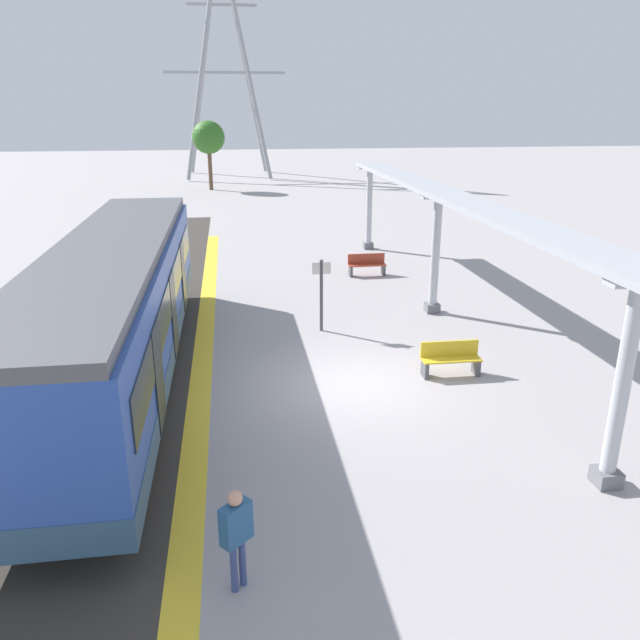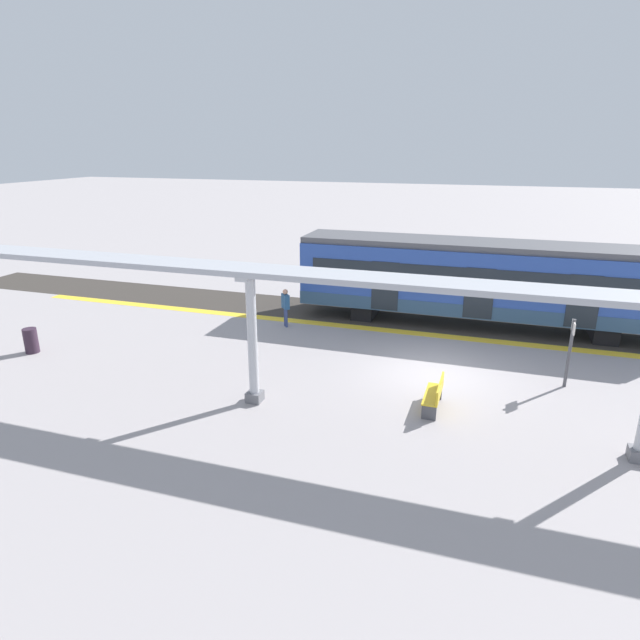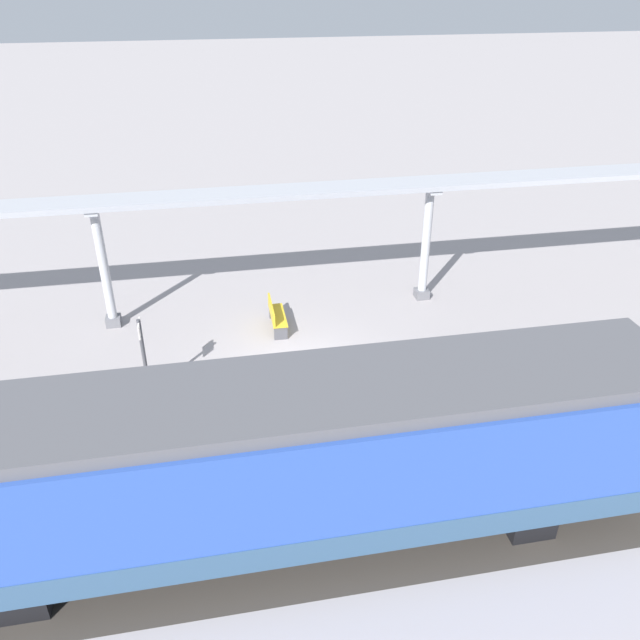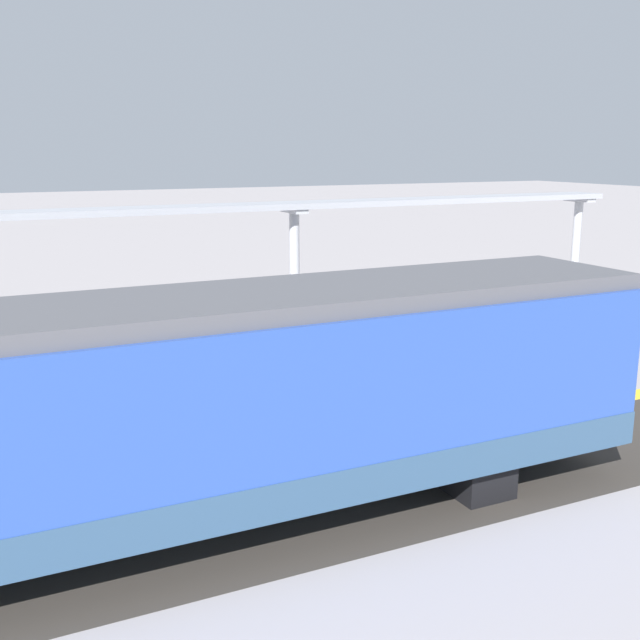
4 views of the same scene
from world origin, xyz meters
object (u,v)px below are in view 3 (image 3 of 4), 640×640
at_px(canopy_pillar_third, 104,268).
at_px(bench_mid_platform, 276,316).
at_px(train_near_carriage, 284,463).
at_px(passenger_waiting_near_edge, 574,377).
at_px(canopy_pillar_second, 426,244).
at_px(platform_info_sign, 143,350).

bearing_deg(canopy_pillar_third, bench_mid_platform, -103.03).
distance_m(train_near_carriage, passenger_waiting_near_edge, 8.00).
xyz_separation_m(train_near_carriage, bench_mid_platform, (8.11, -0.83, -1.39)).
height_order(bench_mid_platform, passenger_waiting_near_edge, passenger_waiting_near_edge).
bearing_deg(passenger_waiting_near_edge, bench_mid_platform, 50.74).
bearing_deg(train_near_carriage, passenger_waiting_near_edge, -70.47).
bearing_deg(passenger_waiting_near_edge, canopy_pillar_second, 13.66).
height_order(platform_info_sign, passenger_waiting_near_edge, platform_info_sign).
bearing_deg(canopy_pillar_third, train_near_carriage, -156.12).
height_order(train_near_carriage, platform_info_sign, train_near_carriage).
height_order(train_near_carriage, canopy_pillar_third, canopy_pillar_third).
bearing_deg(canopy_pillar_third, platform_info_sign, -162.35).
height_order(canopy_pillar_second, bench_mid_platform, canopy_pillar_second).
bearing_deg(platform_info_sign, train_near_carriage, -151.94).
distance_m(bench_mid_platform, platform_info_sign, 4.68).
bearing_deg(canopy_pillar_second, canopy_pillar_third, 90.00).
relative_size(canopy_pillar_second, passenger_waiting_near_edge, 2.42).
distance_m(canopy_pillar_second, passenger_waiting_near_edge, 6.85).
xyz_separation_m(train_near_carriage, canopy_pillar_third, (9.24, 4.09, 0.12)).
relative_size(train_near_carriage, bench_mid_platform, 9.78).
relative_size(canopy_pillar_second, bench_mid_platform, 2.56).
distance_m(canopy_pillar_second, canopy_pillar_third, 9.99).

